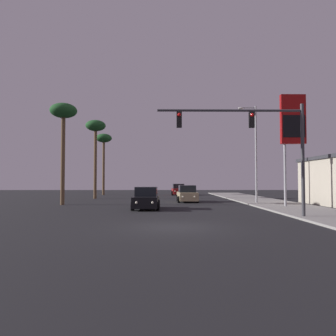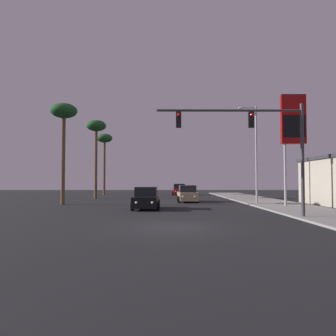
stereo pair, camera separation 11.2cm
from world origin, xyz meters
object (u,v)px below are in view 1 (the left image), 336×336
palm_tree_mid (96,130)px  car_red (178,190)px  car_black (146,199)px  traffic_light_mast (259,135)px  palm_tree_near (63,116)px  street_lamp (255,149)px  car_tan (187,194)px  palm_tree_far (104,142)px  gas_station_sign (293,125)px

palm_tree_mid → car_red: bearing=42.7°
car_black → traffic_light_mast: 10.07m
palm_tree_near → palm_tree_mid: bearing=85.4°
car_red → car_black: bearing=79.5°
car_black → street_lamp: bearing=-150.4°
car_tan → palm_tree_mid: (-10.61, 6.10, 7.46)m
palm_tree_far → traffic_light_mast: bearing=-64.4°
car_black → traffic_light_mast: bearing=139.2°
car_red → palm_tree_far: (-11.26, 0.41, 7.27)m
car_red → street_lamp: (6.30, -18.67, 4.36)m
traffic_light_mast → palm_tree_mid: (-13.78, 20.57, 3.43)m
gas_station_sign → palm_tree_near: (-19.49, 3.19, 1.31)m
palm_tree_far → palm_tree_mid: size_ratio=0.98×
gas_station_sign → palm_tree_mid: bearing=144.8°
car_red → car_black: size_ratio=1.00×
palm_tree_near → palm_tree_mid: (0.80, 10.00, 0.29)m
traffic_light_mast → street_lamp: bearing=75.8°
traffic_light_mast → palm_tree_far: (-14.64, 30.57, 3.25)m
car_black → palm_tree_far: (-7.77, 24.40, 7.27)m
car_tan → palm_tree_far: size_ratio=0.47×
car_tan → traffic_light_mast: traffic_light_mast is taller
gas_station_sign → palm_tree_far: palm_tree_far is taller
car_black → palm_tree_far: palm_tree_far is taller
car_black → gas_station_sign: gas_station_sign is taller
car_tan → car_red: 15.69m
street_lamp → palm_tree_far: (-17.55, 19.08, 2.92)m
gas_station_sign → palm_tree_near: palm_tree_near is taller
car_tan → car_red: (-0.21, 15.69, 0.00)m
car_red → gas_station_sign: size_ratio=0.48×
car_black → street_lamp: street_lamp is taller
car_black → palm_tree_mid: bearing=-63.3°
car_red → palm_tree_mid: (-10.40, -9.59, 7.46)m
street_lamp → palm_tree_far: palm_tree_far is taller
car_black → palm_tree_far: size_ratio=0.47×
gas_station_sign → palm_tree_far: 30.36m
car_red → palm_tree_far: 13.41m
car_tan → car_black: size_ratio=1.00×
gas_station_sign → palm_tree_mid: 22.93m
street_lamp → car_tan: bearing=153.9°
palm_tree_mid → car_black: bearing=-64.4°
gas_station_sign → palm_tree_far: (-19.55, 23.19, 1.42)m
car_red → car_tan: bearing=88.6°
palm_tree_far → car_tan: bearing=-54.6°
traffic_light_mast → street_lamp: size_ratio=0.95×
car_black → car_red: bearing=-97.2°
car_tan → traffic_light_mast: size_ratio=0.51×
gas_station_sign → traffic_light_mast: bearing=-123.6°
palm_tree_near → gas_station_sign: bearing=-9.3°
car_red → palm_tree_mid: palm_tree_mid is taller
street_lamp → palm_tree_far: bearing=132.6°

